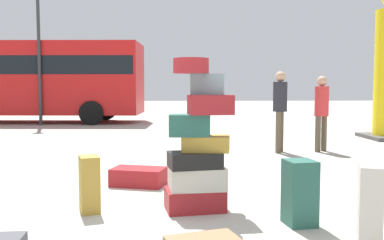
{
  "coord_description": "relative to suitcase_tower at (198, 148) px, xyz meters",
  "views": [
    {
      "loc": [
        0.12,
        -4.91,
        1.39
      ],
      "look_at": [
        0.35,
        0.6,
        0.97
      ],
      "focal_mm": 39.92,
      "sensor_mm": 36.0,
      "label": 1
    }
  ],
  "objects": [
    {
      "name": "suitcase_tower",
      "position": [
        0.0,
        0.0,
        0.0
      ],
      "size": [
        0.79,
        0.56,
        1.71
      ],
      "color": "maroon",
      "rests_on": "ground"
    },
    {
      "name": "parked_bus",
      "position": [
        -6.39,
        12.66,
        1.13
      ],
      "size": [
        9.67,
        3.13,
        3.15
      ],
      "rotation": [
        0.0,
        0.0,
        -0.05
      ],
      "color": "red",
      "rests_on": "ground"
    },
    {
      "name": "suitcase_maroon_foreground_far",
      "position": [
        -0.78,
        1.24,
        -0.58
      ],
      "size": [
        0.83,
        0.62,
        0.25
      ],
      "primitive_type": "cube",
      "rotation": [
        0.0,
        0.0,
        -0.27
      ],
      "color": "maroon",
      "rests_on": "ground"
    },
    {
      "name": "suitcase_cream_upright_blue",
      "position": [
        1.39,
        -1.3,
        -0.33
      ],
      "size": [
        0.31,
        0.43,
        0.75
      ],
      "primitive_type": "cube",
      "rotation": [
        0.0,
        0.0,
        -0.37
      ],
      "color": "beige",
      "rests_on": "ground"
    },
    {
      "name": "ground_plane",
      "position": [
        -0.39,
        0.13,
        -0.71
      ],
      "size": [
        80.0,
        80.0,
        0.0
      ],
      "primitive_type": "plane",
      "color": "#ADA89E"
    },
    {
      "name": "suitcase_teal_foreground_near",
      "position": [
        1.0,
        -0.58,
        -0.38
      ],
      "size": [
        0.33,
        0.34,
        0.66
      ],
      "primitive_type": "cube",
      "rotation": [
        0.0,
        0.0,
        0.15
      ],
      "color": "#26594C",
      "rests_on": "ground"
    },
    {
      "name": "lamp_post",
      "position": [
        -5.23,
        11.26,
        3.06
      ],
      "size": [
        0.36,
        0.36,
        5.72
      ],
      "color": "#333338",
      "rests_on": "ground"
    },
    {
      "name": "suitcase_tan_behind_tower",
      "position": [
        -1.22,
        -0.04,
        -0.39
      ],
      "size": [
        0.28,
        0.34,
        0.63
      ],
      "primitive_type": "cube",
      "rotation": [
        0.0,
        0.0,
        0.33
      ],
      "color": "#B28C33",
      "rests_on": "ground"
    },
    {
      "name": "person_bearded_onlooker",
      "position": [
        1.99,
        4.25,
        0.33
      ],
      "size": [
        0.3,
        0.32,
        1.74
      ],
      "rotation": [
        0.0,
        0.0,
        -2.04
      ],
      "color": "brown",
      "rests_on": "ground"
    },
    {
      "name": "person_tourist_with_camera",
      "position": [
        2.93,
        4.34,
        0.27
      ],
      "size": [
        0.3,
        0.3,
        1.64
      ],
      "rotation": [
        0.0,
        0.0,
        -2.52
      ],
      "color": "brown",
      "rests_on": "ground"
    }
  ]
}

